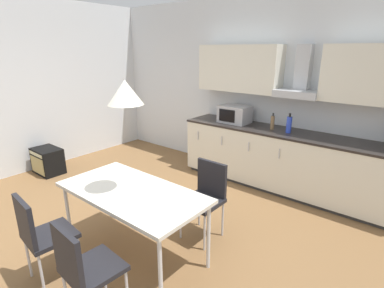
{
  "coord_description": "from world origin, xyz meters",
  "views": [
    {
      "loc": [
        2.52,
        -1.83,
        2.06
      ],
      "look_at": [
        0.41,
        0.74,
        1.0
      ],
      "focal_mm": 28.0,
      "sensor_mm": 36.0,
      "label": 1
    }
  ],
  "objects_px": {
    "bottle_blue": "(289,125)",
    "dining_table": "(132,195)",
    "bottle_brown": "(272,122)",
    "chair_near_right": "(83,265)",
    "pendant_lamp": "(125,92)",
    "chair_far_right": "(206,192)",
    "microwave": "(235,114)",
    "chair_near_left": "(40,231)",
    "guitar_amp": "(48,161)"
  },
  "relations": [
    {
      "from": "chair_near_left",
      "to": "chair_far_right",
      "type": "bearing_deg",
      "value": 65.68
    },
    {
      "from": "bottle_blue",
      "to": "bottle_brown",
      "type": "xyz_separation_m",
      "value": [
        -0.27,
        0.04,
        -0.02
      ]
    },
    {
      "from": "bottle_brown",
      "to": "chair_far_right",
      "type": "height_order",
      "value": "bottle_brown"
    },
    {
      "from": "bottle_blue",
      "to": "bottle_brown",
      "type": "relative_size",
      "value": 1.15
    },
    {
      "from": "microwave",
      "to": "pendant_lamp",
      "type": "bearing_deg",
      "value": -81.65
    },
    {
      "from": "chair_far_right",
      "to": "guitar_amp",
      "type": "height_order",
      "value": "chair_far_right"
    },
    {
      "from": "bottle_blue",
      "to": "chair_far_right",
      "type": "distance_m",
      "value": 1.75
    },
    {
      "from": "dining_table",
      "to": "chair_far_right",
      "type": "xyz_separation_m",
      "value": [
        0.34,
        0.76,
        -0.16
      ]
    },
    {
      "from": "chair_near_right",
      "to": "chair_near_left",
      "type": "bearing_deg",
      "value": 179.98
    },
    {
      "from": "dining_table",
      "to": "guitar_amp",
      "type": "height_order",
      "value": "dining_table"
    },
    {
      "from": "dining_table",
      "to": "chair_far_right",
      "type": "distance_m",
      "value": 0.85
    },
    {
      "from": "bottle_brown",
      "to": "chair_near_right",
      "type": "relative_size",
      "value": 0.28
    },
    {
      "from": "pendant_lamp",
      "to": "guitar_amp",
      "type": "bearing_deg",
      "value": 170.4
    },
    {
      "from": "bottle_brown",
      "to": "pendant_lamp",
      "type": "height_order",
      "value": "pendant_lamp"
    },
    {
      "from": "bottle_brown",
      "to": "chair_near_left",
      "type": "relative_size",
      "value": 0.28
    },
    {
      "from": "microwave",
      "to": "bottle_brown",
      "type": "relative_size",
      "value": 1.94
    },
    {
      "from": "bottle_blue",
      "to": "chair_far_right",
      "type": "height_order",
      "value": "bottle_blue"
    },
    {
      "from": "chair_far_right",
      "to": "microwave",
      "type": "bearing_deg",
      "value": 112.46
    },
    {
      "from": "bottle_brown",
      "to": "guitar_amp",
      "type": "height_order",
      "value": "bottle_brown"
    },
    {
      "from": "microwave",
      "to": "bottle_blue",
      "type": "relative_size",
      "value": 1.69
    },
    {
      "from": "bottle_brown",
      "to": "dining_table",
      "type": "distance_m",
      "value": 2.5
    },
    {
      "from": "dining_table",
      "to": "chair_near_right",
      "type": "xyz_separation_m",
      "value": [
        0.34,
        -0.76,
        -0.16
      ]
    },
    {
      "from": "chair_near_left",
      "to": "dining_table",
      "type": "bearing_deg",
      "value": 65.44
    },
    {
      "from": "pendant_lamp",
      "to": "microwave",
      "type": "bearing_deg",
      "value": 98.35
    },
    {
      "from": "chair_near_left",
      "to": "pendant_lamp",
      "type": "xyz_separation_m",
      "value": [
        0.35,
        0.76,
        1.16
      ]
    },
    {
      "from": "bottle_brown",
      "to": "pendant_lamp",
      "type": "bearing_deg",
      "value": -97.0
    },
    {
      "from": "chair_far_right",
      "to": "guitar_amp",
      "type": "xyz_separation_m",
      "value": [
        -3.19,
        -0.28,
        -0.31
      ]
    },
    {
      "from": "chair_near_right",
      "to": "chair_near_left",
      "type": "relative_size",
      "value": 1.0
    },
    {
      "from": "bottle_blue",
      "to": "dining_table",
      "type": "xyz_separation_m",
      "value": [
        -0.57,
        -2.43,
        -0.33
      ]
    },
    {
      "from": "dining_table",
      "to": "guitar_amp",
      "type": "relative_size",
      "value": 2.92
    },
    {
      "from": "bottle_blue",
      "to": "chair_far_right",
      "type": "relative_size",
      "value": 0.33
    },
    {
      "from": "microwave",
      "to": "bottle_blue",
      "type": "height_order",
      "value": "bottle_blue"
    },
    {
      "from": "microwave",
      "to": "chair_near_left",
      "type": "distance_m",
      "value": 3.27
    },
    {
      "from": "chair_near_right",
      "to": "guitar_amp",
      "type": "xyz_separation_m",
      "value": [
        -3.19,
        1.25,
        -0.31
      ]
    },
    {
      "from": "bottle_brown",
      "to": "chair_far_right",
      "type": "bearing_deg",
      "value": -88.67
    },
    {
      "from": "microwave",
      "to": "chair_far_right",
      "type": "xyz_separation_m",
      "value": [
        0.7,
        -1.7,
        -0.51
      ]
    },
    {
      "from": "chair_near_right",
      "to": "bottle_brown",
      "type": "bearing_deg",
      "value": 90.6
    },
    {
      "from": "microwave",
      "to": "guitar_amp",
      "type": "distance_m",
      "value": 3.29
    },
    {
      "from": "chair_far_right",
      "to": "chair_near_right",
      "type": "xyz_separation_m",
      "value": [
        -0.01,
        -1.53,
        0.0
      ]
    },
    {
      "from": "microwave",
      "to": "pendant_lamp",
      "type": "relative_size",
      "value": 1.5
    },
    {
      "from": "chair_near_left",
      "to": "chair_near_right",
      "type": "bearing_deg",
      "value": -0.02
    },
    {
      "from": "bottle_blue",
      "to": "chair_near_right",
      "type": "height_order",
      "value": "bottle_blue"
    },
    {
      "from": "bottle_brown",
      "to": "chair_near_right",
      "type": "xyz_separation_m",
      "value": [
        0.03,
        -3.23,
        -0.48
      ]
    },
    {
      "from": "microwave",
      "to": "guitar_amp",
      "type": "relative_size",
      "value": 0.92
    },
    {
      "from": "chair_near_right",
      "to": "pendant_lamp",
      "type": "height_order",
      "value": "pendant_lamp"
    },
    {
      "from": "pendant_lamp",
      "to": "dining_table",
      "type": "bearing_deg",
      "value": -45.0
    },
    {
      "from": "bottle_blue",
      "to": "guitar_amp",
      "type": "xyz_separation_m",
      "value": [
        -3.42,
        -1.94,
        -0.81
      ]
    },
    {
      "from": "guitar_amp",
      "to": "pendant_lamp",
      "type": "relative_size",
      "value": 1.62
    },
    {
      "from": "chair_far_right",
      "to": "pendant_lamp",
      "type": "relative_size",
      "value": 2.72
    },
    {
      "from": "microwave",
      "to": "dining_table",
      "type": "height_order",
      "value": "microwave"
    }
  ]
}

